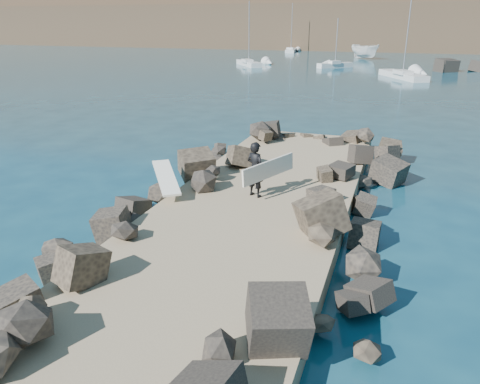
# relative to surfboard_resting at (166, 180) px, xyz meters

# --- Properties ---
(ground) EXTENTS (800.00, 800.00, 0.00)m
(ground) POSITION_rel_surfboard_resting_xyz_m (3.20, -0.44, -1.04)
(ground) COLOR #0F384C
(ground) RESTS_ON ground
(jetty) EXTENTS (6.00, 26.00, 0.60)m
(jetty) POSITION_rel_surfboard_resting_xyz_m (3.20, -2.44, -0.74)
(jetty) COLOR #8C7759
(jetty) RESTS_ON ground
(riprap_left) EXTENTS (2.60, 22.00, 1.00)m
(riprap_left) POSITION_rel_surfboard_resting_xyz_m (0.30, -1.94, -0.54)
(riprap_left) COLOR black
(riprap_left) RESTS_ON ground
(riprap_right) EXTENTS (2.60, 22.00, 1.00)m
(riprap_right) POSITION_rel_surfboard_resting_xyz_m (6.10, -1.94, -0.54)
(riprap_right) COLOR #262421
(riprap_right) RESTS_ON ground
(surfboard_resting) EXTENTS (1.92, 2.29, 0.08)m
(surfboard_resting) POSITION_rel_surfboard_resting_xyz_m (0.00, 0.00, 0.00)
(surfboard_resting) COLOR white
(surfboard_resting) RESTS_ON riprap_left
(boat_imported) EXTENTS (6.22, 6.36, 2.50)m
(boat_imported) POSITION_rel_surfboard_resting_xyz_m (0.70, 71.68, 0.21)
(boat_imported) COLOR silver
(boat_imported) RESTS_ON ground
(surfer_with_board) EXTENTS (1.46, 2.09, 1.89)m
(surfer_with_board) POSITION_rel_surfboard_resting_xyz_m (3.09, 0.68, 0.51)
(surfer_with_board) COLOR black
(surfer_with_board) RESTS_ON jetty
(sailboat_a) EXTENTS (5.63, 6.98, 8.90)m
(sailboat_a) POSITION_rel_surfboard_resting_xyz_m (-14.10, 53.02, -0.69)
(sailboat_a) COLOR silver
(sailboat_a) RESTS_ON ground
(sailboat_c) EXTENTS (5.66, 8.35, 10.08)m
(sailboat_c) POSITION_rel_surfboard_resting_xyz_m (7.27, 43.94, -0.69)
(sailboat_c) COLOR silver
(sailboat_c) RESTS_ON ground
(sailboat_b) EXTENTS (4.62, 4.63, 6.65)m
(sailboat_b) POSITION_rel_surfboard_resting_xyz_m (-1.84, 54.19, -0.69)
(sailboat_b) COLOR silver
(sailboat_b) RESTS_ON ground
(sailboat_e) EXTENTS (2.99, 8.21, 9.59)m
(sailboat_e) POSITION_rel_surfboard_resting_xyz_m (-15.27, 84.96, -0.69)
(sailboat_e) COLOR silver
(sailboat_e) RESTS_ON ground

